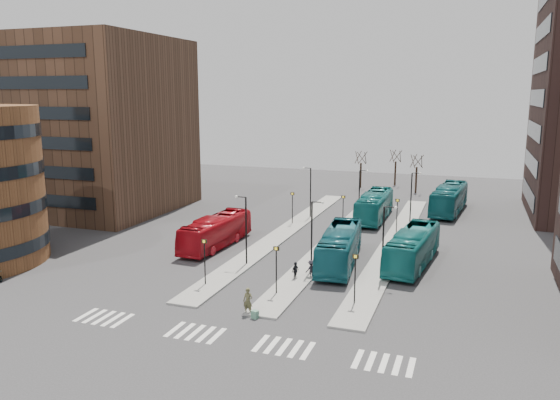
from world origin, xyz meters
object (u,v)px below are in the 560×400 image
(teal_bus_a, at_px, (340,247))
(teal_bus_c, at_px, (413,248))
(commuter_b, at_px, (295,271))
(red_bus, at_px, (216,231))
(commuter_c, at_px, (311,269))
(teal_bus_d, at_px, (449,199))
(traveller, at_px, (248,301))
(suitcase, at_px, (255,314))
(teal_bus_b, at_px, (374,206))
(commuter_a, at_px, (198,249))

(teal_bus_a, relative_size, teal_bus_c, 1.01)
(teal_bus_a, distance_m, commuter_b, 5.80)
(teal_bus_a, bearing_deg, red_bus, 166.97)
(teal_bus_c, relative_size, commuter_c, 7.66)
(teal_bus_d, xyz_separation_m, traveller, (-11.45, -39.18, -0.84))
(suitcase, distance_m, teal_bus_b, 32.53)
(commuter_b, xyz_separation_m, commuter_c, (1.07, 0.88, -0.00))
(commuter_a, distance_m, commuter_b, 10.66)
(teal_bus_a, relative_size, traveller, 6.26)
(red_bus, height_order, teal_bus_d, teal_bus_d)
(teal_bus_c, distance_m, traveller, 17.79)
(suitcase, xyz_separation_m, teal_bus_a, (2.62, 13.54, 1.37))
(teal_bus_d, height_order, commuter_c, teal_bus_d)
(teal_bus_d, bearing_deg, commuter_b, -102.74)
(traveller, distance_m, commuter_c, 8.95)
(teal_bus_c, bearing_deg, red_bus, -172.81)
(teal_bus_b, bearing_deg, suitcase, -94.34)
(commuter_c, bearing_deg, suitcase, 30.71)
(commuter_a, xyz_separation_m, commuter_c, (11.40, -1.77, -0.11))
(teal_bus_c, xyz_separation_m, commuter_c, (-7.52, -6.30, -0.86))
(commuter_b, bearing_deg, teal_bus_a, -8.64)
(teal_bus_a, distance_m, commuter_c, 4.61)
(red_bus, xyz_separation_m, commuter_c, (11.58, -5.93, -0.79))
(teal_bus_a, xyz_separation_m, commuter_c, (-1.39, -4.30, -0.88))
(commuter_b, bearing_deg, teal_bus_b, 11.37)
(teal_bus_b, xyz_separation_m, commuter_a, (-12.57, -21.40, -0.80))
(teal_bus_c, relative_size, teal_bus_d, 0.91)
(suitcase, distance_m, red_bus, 18.41)
(commuter_b, bearing_deg, teal_bus_c, -33.40)
(teal_bus_a, relative_size, teal_bus_d, 0.92)
(teal_bus_c, relative_size, traveller, 6.18)
(commuter_a, relative_size, commuter_c, 1.15)
(commuter_a, bearing_deg, commuter_b, 157.37)
(suitcase, relative_size, commuter_b, 0.36)
(red_bus, bearing_deg, commuter_c, -24.82)
(teal_bus_c, xyz_separation_m, commuter_a, (-18.92, -4.53, -0.75))
(traveller, relative_size, commuter_b, 1.24)
(suitcase, bearing_deg, teal_bus_b, 103.11)
(teal_bus_c, relative_size, commuter_b, 7.66)
(commuter_a, bearing_deg, red_bus, -95.75)
(traveller, height_order, commuter_a, traveller)
(red_bus, bearing_deg, traveller, -54.44)
(teal_bus_d, bearing_deg, red_bus, -124.79)
(traveller, bearing_deg, teal_bus_b, 84.77)
(traveller, distance_m, commuter_a, 14.12)
(teal_bus_b, bearing_deg, red_bus, -126.58)
(teal_bus_b, bearing_deg, teal_bus_d, 41.05)
(teal_bus_a, relative_size, teal_bus_b, 0.98)
(teal_bus_a, distance_m, traveller, 13.48)
(red_bus, bearing_deg, commuter_b, -30.65)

